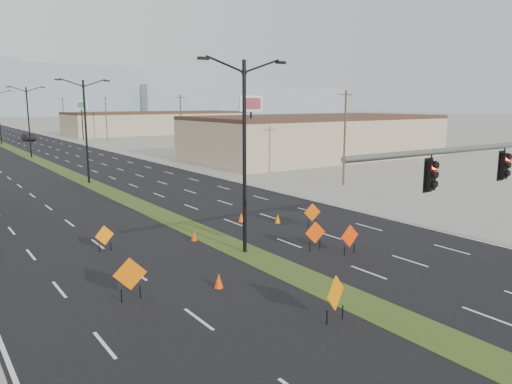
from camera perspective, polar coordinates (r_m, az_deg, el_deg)
ground at (r=18.68m, az=20.23°, el=-15.50°), size 600.00×600.00×0.00m
building_se_near at (r=72.78m, az=6.83°, el=6.12°), size 36.00×18.00×5.50m
building_se_far at (r=130.37m, az=-11.18°, el=7.69°), size 44.00×16.00×5.00m
mesa_center at (r=314.15m, az=-25.18°, el=10.42°), size 220.00×50.00×28.00m
mesa_east at (r=356.80m, az=-1.73°, el=10.43°), size 160.00×50.00×18.00m
streetlight_0 at (r=25.73m, az=-1.33°, el=4.68°), size 5.15×0.24×10.02m
streetlight_1 at (r=51.43m, az=-18.88°, el=6.93°), size 5.15×0.24×10.02m
streetlight_2 at (r=78.71m, az=-24.56°, el=7.53°), size 5.15×0.24×10.02m
utility_pole_0 at (r=48.52m, az=10.11°, el=6.27°), size 1.60×0.20×9.00m
utility_pole_1 at (r=77.38m, az=-8.58°, el=7.75°), size 1.60×0.20×9.00m
utility_pole_2 at (r=109.87m, az=-16.74°, el=8.14°), size 1.60×0.20×9.00m
utility_pole_3 at (r=143.54m, az=-21.14°, el=8.29°), size 1.60×0.20×9.00m
car_mid at (r=113.21m, az=-24.54°, el=5.71°), size 2.08×4.66×1.49m
construction_sign_0 at (r=20.89m, az=-14.20°, el=-9.22°), size 1.34×0.31×1.81m
construction_sign_1 at (r=18.62m, az=9.07°, el=-11.53°), size 1.26×0.52×1.78m
construction_sign_2 at (r=27.95m, az=-16.93°, el=-4.87°), size 1.07×0.22×1.43m
construction_sign_3 at (r=27.06m, az=6.78°, el=-4.74°), size 1.20×0.25×1.62m
construction_sign_4 at (r=26.65m, az=10.66°, el=-5.09°), size 1.21×0.05×1.61m
construction_sign_5 at (r=32.07m, az=6.45°, el=-2.42°), size 1.15×0.30×1.56m
cone_0 at (r=21.86m, az=-4.28°, el=-10.08°), size 0.51×0.51×0.67m
cone_1 at (r=33.32m, az=-1.70°, el=-2.92°), size 0.51×0.51×0.65m
cone_2 at (r=33.05m, az=2.51°, el=-3.05°), size 0.48×0.48×0.64m
cone_3 at (r=29.11m, az=-7.09°, el=-4.97°), size 0.43×0.43×0.63m
pole_sign_east_near at (r=60.55m, az=-0.58°, el=9.40°), size 2.83×0.98×8.66m
pole_sign_east_far at (r=112.26m, az=-19.32°, el=9.02°), size 2.66×1.05×8.17m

